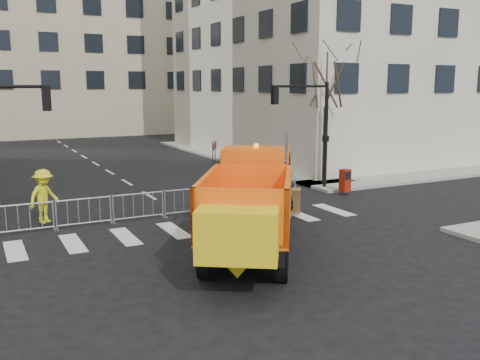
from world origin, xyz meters
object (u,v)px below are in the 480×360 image
cop_b (273,191)px  cop_c (233,189)px  plow_truck (251,202)px  worker (44,196)px  newspaper_box (345,180)px  cop_a (287,194)px

cop_b → cop_c: (-1.43, 0.87, 0.07)m
plow_truck → worker: plow_truck is taller
cop_b → newspaper_box: (5.08, 1.78, -0.26)m
cop_a → newspaper_box: cop_a is taller
cop_b → worker: 8.95m
cop_c → worker: bearing=-66.4°
plow_truck → worker: 8.37m
plow_truck → worker: (-5.34, 6.43, -0.51)m
cop_c → newspaper_box: size_ratio=1.87×
cop_b → newspaper_box: 5.39m
plow_truck → cop_b: bearing=-4.9°
cop_c → worker: (-7.26, 1.24, 0.13)m
cop_b → newspaper_box: size_ratio=1.75×
cop_b → newspaper_box: bearing=-170.2°
cop_a → plow_truck: bearing=46.9°
plow_truck → cop_a: plow_truck is taller
plow_truck → newspaper_box: size_ratio=8.65×
plow_truck → cop_c: size_ratio=4.63×
cop_a → cop_b: (-0.17, 0.79, 0.03)m
cop_c → worker: 7.37m
cop_a → worker: (-8.86, 2.90, 0.23)m
cop_a → cop_c: bearing=-44.2°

